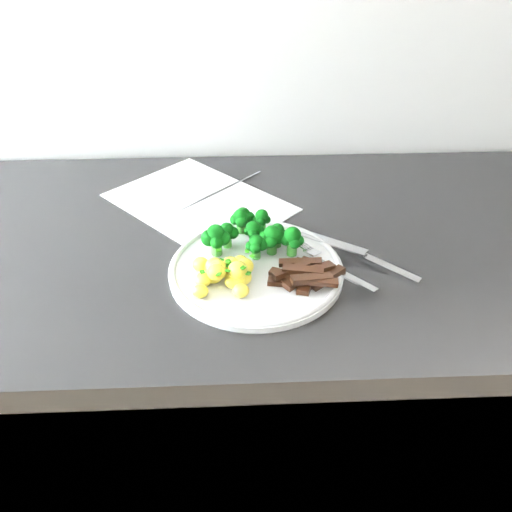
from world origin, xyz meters
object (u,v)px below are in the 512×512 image
at_px(knife, 372,261).
at_px(beef_strips, 306,274).
at_px(counter, 261,414).
at_px(potatoes, 225,272).
at_px(recipe_paper, 199,202).
at_px(plate, 256,268).
at_px(fork, 334,267).
at_px(broccoli, 252,232).

bearing_deg(knife, beef_strips, -159.47).
distance_m(counter, potatoes, 0.52).
bearing_deg(recipe_paper, plate, -65.71).
bearing_deg(knife, recipe_paper, 143.31).
relative_size(counter, fork, 17.71).
relative_size(counter, recipe_paper, 6.59).
relative_size(plate, knife, 1.55).
height_order(counter, plate, plate).
relative_size(broccoli, fork, 1.11).
bearing_deg(beef_strips, recipe_paper, 124.17).
height_order(plate, beef_strips, beef_strips).
height_order(potatoes, beef_strips, potatoes).
distance_m(counter, beef_strips, 0.51).
relative_size(beef_strips, fork, 0.83).
height_order(plate, fork, fork).
bearing_deg(plate, knife, 2.71).
xyz_separation_m(recipe_paper, broccoli, (0.09, -0.16, 0.04)).
relative_size(counter, broccoli, 15.98).
relative_size(fork, knife, 0.84).
height_order(plate, knife, knife).
bearing_deg(plate, beef_strips, -24.54).
distance_m(plate, fork, 0.12).
bearing_deg(potatoes, beef_strips, -0.61).
relative_size(recipe_paper, beef_strips, 3.25).
distance_m(potatoes, beef_strips, 0.12).
xyz_separation_m(plate, beef_strips, (0.07, -0.03, 0.01)).
bearing_deg(plate, potatoes, -145.84).
distance_m(counter, recipe_paper, 0.50).
xyz_separation_m(recipe_paper, knife, (0.28, -0.21, 0.01)).
bearing_deg(broccoli, fork, -29.51).
bearing_deg(broccoli, potatoes, -116.43).
relative_size(plate, beef_strips, 2.24).
relative_size(recipe_paper, potatoes, 4.10).
bearing_deg(plate, fork, -7.82).
distance_m(counter, fork, 0.51).
bearing_deg(plate, recipe_paper, 114.29).
bearing_deg(potatoes, broccoli, 63.57).
distance_m(counter, plate, 0.49).
relative_size(beef_strips, knife, 0.69).
xyz_separation_m(recipe_paper, potatoes, (0.05, -0.25, 0.02)).
xyz_separation_m(counter, broccoli, (-0.02, -0.04, 0.51)).
xyz_separation_m(beef_strips, fork, (0.04, 0.02, -0.00)).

